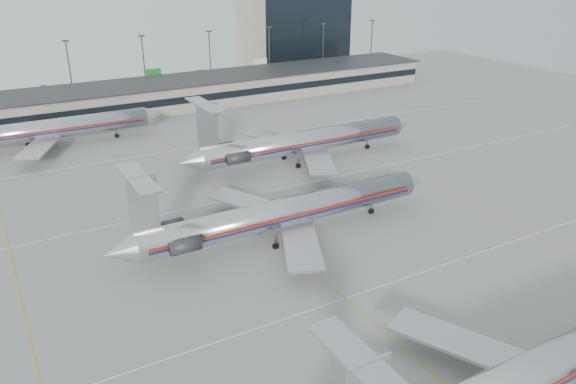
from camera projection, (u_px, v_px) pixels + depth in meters
ground at (408, 352)px, 51.66m from camera, size 260.00×260.00×0.00m
apron_markings at (345, 298)px, 59.66m from camera, size 160.00×0.15×0.02m
terminal at (125, 99)px, 128.82m from camera, size 162.00×17.00×6.25m
light_mast_row at (108, 65)px, 137.93m from camera, size 163.60×0.40×15.28m
distant_building at (293, 27)px, 177.43m from camera, size 30.00×20.00×25.00m
jet_foreground at (531, 374)px, 44.06m from camera, size 43.93×25.87×11.50m
jet_second_row at (280, 213)px, 71.22m from camera, size 45.77×26.95×11.98m
jet_third_row at (302, 142)px, 97.69m from camera, size 46.58×28.65×12.74m
jet_back_row at (39, 130)px, 104.30m from camera, size 45.17×27.78×12.35m
ramp_worker_near at (553, 377)px, 47.30m from camera, size 0.66×0.75×1.73m
ramp_worker_far at (571, 360)px, 49.25m from camera, size 1.16×1.14×1.88m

